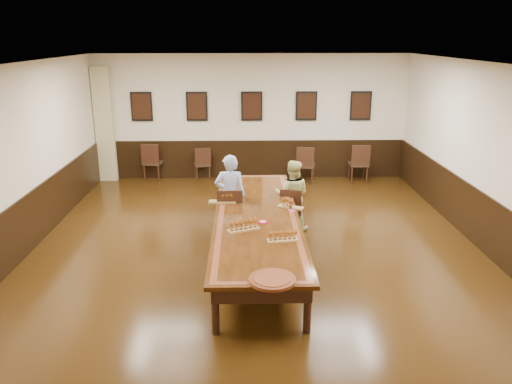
{
  "coord_description": "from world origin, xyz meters",
  "views": [
    {
      "loc": [
        -0.21,
        -7.85,
        3.64
      ],
      "look_at": [
        0.0,
        0.5,
        1.0
      ],
      "focal_mm": 35.0,
      "sensor_mm": 36.0,
      "label": 1
    }
  ],
  "objects_px": {
    "person_woman": "(292,195)",
    "person_man": "(230,196)",
    "spare_chair_c": "(306,164)",
    "spare_chair_d": "(359,163)",
    "chair_man": "(230,212)",
    "spare_chair_a": "(153,161)",
    "carved_platter": "(272,279)",
    "spare_chair_b": "(202,163)",
    "chair_woman": "(291,209)",
    "conference_table": "(257,223)"
  },
  "relations": [
    {
      "from": "chair_man",
      "to": "spare_chair_c",
      "type": "height_order",
      "value": "chair_man"
    },
    {
      "from": "person_man",
      "to": "spare_chair_d",
      "type": "bearing_deg",
      "value": -131.78
    },
    {
      "from": "spare_chair_b",
      "to": "spare_chair_d",
      "type": "distance_m",
      "value": 4.06
    },
    {
      "from": "carved_platter",
      "to": "spare_chair_b",
      "type": "bearing_deg",
      "value": 101.32
    },
    {
      "from": "spare_chair_c",
      "to": "person_man",
      "type": "bearing_deg",
      "value": 75.28
    },
    {
      "from": "chair_woman",
      "to": "conference_table",
      "type": "xyz_separation_m",
      "value": [
        -0.7,
        -1.17,
        0.17
      ]
    },
    {
      "from": "conference_table",
      "to": "spare_chair_a",
      "type": "bearing_deg",
      "value": 118.08
    },
    {
      "from": "carved_platter",
      "to": "conference_table",
      "type": "bearing_deg",
      "value": 93.15
    },
    {
      "from": "spare_chair_b",
      "to": "spare_chair_d",
      "type": "relative_size",
      "value": 0.87
    },
    {
      "from": "chair_man",
      "to": "spare_chair_d",
      "type": "xyz_separation_m",
      "value": [
        3.21,
        3.66,
        0.01
      ]
    },
    {
      "from": "person_man",
      "to": "chair_man",
      "type": "bearing_deg",
      "value": 90.0
    },
    {
      "from": "spare_chair_a",
      "to": "conference_table",
      "type": "xyz_separation_m",
      "value": [
        2.58,
        -4.83,
        0.12
      ]
    },
    {
      "from": "chair_woman",
      "to": "spare_chair_a",
      "type": "height_order",
      "value": "spare_chair_a"
    },
    {
      "from": "person_woman",
      "to": "carved_platter",
      "type": "bearing_deg",
      "value": 92.05
    },
    {
      "from": "spare_chair_b",
      "to": "spare_chair_c",
      "type": "relative_size",
      "value": 0.92
    },
    {
      "from": "person_woman",
      "to": "conference_table",
      "type": "relative_size",
      "value": 0.28
    },
    {
      "from": "spare_chair_a",
      "to": "spare_chair_b",
      "type": "relative_size",
      "value": 1.12
    },
    {
      "from": "person_man",
      "to": "carved_platter",
      "type": "xyz_separation_m",
      "value": [
        0.6,
        -3.31,
        -0.01
      ]
    },
    {
      "from": "chair_woman",
      "to": "person_man",
      "type": "height_order",
      "value": "person_man"
    },
    {
      "from": "person_woman",
      "to": "carved_platter",
      "type": "distance_m",
      "value": 3.66
    },
    {
      "from": "chair_woman",
      "to": "chair_man",
      "type": "bearing_deg",
      "value": 26.21
    },
    {
      "from": "spare_chair_a",
      "to": "person_woman",
      "type": "height_order",
      "value": "person_woman"
    },
    {
      "from": "spare_chair_c",
      "to": "chair_woman",
      "type": "bearing_deg",
      "value": 91.24
    },
    {
      "from": "chair_man",
      "to": "chair_woman",
      "type": "height_order",
      "value": "chair_man"
    },
    {
      "from": "chair_man",
      "to": "spare_chair_a",
      "type": "distance_m",
      "value": 4.5
    },
    {
      "from": "spare_chair_d",
      "to": "spare_chair_a",
      "type": "bearing_deg",
      "value": -1.84
    },
    {
      "from": "spare_chair_d",
      "to": "chair_man",
      "type": "bearing_deg",
      "value": 50.35
    },
    {
      "from": "spare_chair_c",
      "to": "spare_chair_d",
      "type": "distance_m",
      "value": 1.36
    },
    {
      "from": "person_woman",
      "to": "person_man",
      "type": "bearing_deg",
      "value": 25.42
    },
    {
      "from": "spare_chair_c",
      "to": "carved_platter",
      "type": "bearing_deg",
      "value": 92.46
    },
    {
      "from": "spare_chair_c",
      "to": "spare_chair_d",
      "type": "bearing_deg",
      "value": -166.93
    },
    {
      "from": "spare_chair_c",
      "to": "person_woman",
      "type": "relative_size",
      "value": 0.69
    },
    {
      "from": "spare_chair_d",
      "to": "person_man",
      "type": "relative_size",
      "value": 0.64
    },
    {
      "from": "spare_chair_c",
      "to": "person_man",
      "type": "height_order",
      "value": "person_man"
    },
    {
      "from": "chair_woman",
      "to": "carved_platter",
      "type": "height_order",
      "value": "chair_woman"
    },
    {
      "from": "person_woman",
      "to": "spare_chair_a",
      "type": "bearing_deg",
      "value": -36.07
    },
    {
      "from": "spare_chair_b",
      "to": "person_woman",
      "type": "relative_size",
      "value": 0.64
    },
    {
      "from": "spare_chair_b",
      "to": "chair_man",
      "type": "bearing_deg",
      "value": 88.57
    },
    {
      "from": "person_man",
      "to": "person_woman",
      "type": "relative_size",
      "value": 1.14
    },
    {
      "from": "chair_woman",
      "to": "spare_chair_a",
      "type": "distance_m",
      "value": 4.91
    },
    {
      "from": "spare_chair_c",
      "to": "carved_platter",
      "type": "relative_size",
      "value": 1.61
    },
    {
      "from": "chair_woman",
      "to": "spare_chair_d",
      "type": "xyz_separation_m",
      "value": [
        2.04,
        3.35,
        0.06
      ]
    },
    {
      "from": "chair_woman",
      "to": "spare_chair_b",
      "type": "relative_size",
      "value": 1.01
    },
    {
      "from": "chair_man",
      "to": "carved_platter",
      "type": "height_order",
      "value": "chair_man"
    },
    {
      "from": "spare_chair_b",
      "to": "conference_table",
      "type": "xyz_separation_m",
      "value": [
        1.31,
        -4.83,
        0.17
      ]
    },
    {
      "from": "chair_man",
      "to": "spare_chair_c",
      "type": "distance_m",
      "value": 4.09
    },
    {
      "from": "spare_chair_b",
      "to": "carved_platter",
      "type": "relative_size",
      "value": 1.48
    },
    {
      "from": "carved_platter",
      "to": "chair_woman",
      "type": "bearing_deg",
      "value": 80.84
    },
    {
      "from": "spare_chair_a",
      "to": "person_woman",
      "type": "xyz_separation_m",
      "value": [
        3.29,
        -3.57,
        0.2
      ]
    },
    {
      "from": "spare_chair_d",
      "to": "carved_platter",
      "type": "distance_m",
      "value": 7.35
    }
  ]
}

